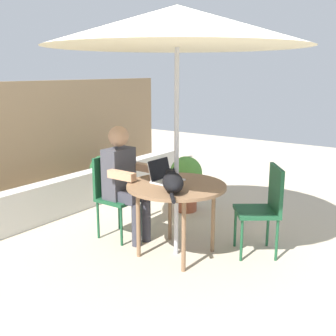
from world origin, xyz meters
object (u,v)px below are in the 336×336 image
object	(u,v)px
chair_empty	(265,203)
potted_plant_by_chair	(186,180)
patio_table	(176,191)
potted_plant_near_fence	(103,175)
chair_occupied	(114,190)
patio_umbrella	(177,26)
cat	(173,182)
person_seated	(124,177)
laptop	(164,175)

from	to	relation	value
chair_empty	potted_plant_by_chair	size ratio (longest dim) A/B	1.24
patio_table	potted_plant_near_fence	xyz separation A→B (m)	(0.96, 1.94, -0.33)
chair_occupied	potted_plant_by_chair	world-z (taller)	chair_occupied
patio_umbrella	chair_empty	size ratio (longest dim) A/B	2.66
patio_umbrella	potted_plant_near_fence	world-z (taller)	patio_umbrella
chair_empty	patio_umbrella	bearing A→B (deg)	126.89
potted_plant_by_chair	cat	bearing A→B (deg)	-151.34
person_seated	potted_plant_near_fence	distance (m)	1.63
patio_table	person_seated	distance (m)	0.68
person_seated	potted_plant_by_chair	xyz separation A→B (m)	(1.17, -0.02, -0.28)
chair_occupied	person_seated	xyz separation A→B (m)	(0.00, -0.16, 0.17)
chair_empty	cat	world-z (taller)	chair_empty
patio_table	cat	bearing A→B (deg)	-154.90
patio_umbrella	potted_plant_near_fence	bearing A→B (deg)	63.75
potted_plant_by_chair	patio_umbrella	bearing A→B (deg)	-150.77
patio_umbrella	laptop	xyz separation A→B (m)	(0.03, 0.18, -1.39)
chair_occupied	potted_plant_by_chair	xyz separation A→B (m)	(1.17, -0.18, -0.11)
cat	potted_plant_near_fence	size ratio (longest dim) A/B	0.87
chair_occupied	potted_plant_by_chair	bearing A→B (deg)	-8.78
chair_occupied	cat	world-z (taller)	chair_occupied
person_seated	cat	bearing A→B (deg)	-104.20
patio_table	potted_plant_by_chair	size ratio (longest dim) A/B	1.34
patio_umbrella	chair_empty	world-z (taller)	patio_umbrella
patio_table	chair_occupied	size ratio (longest dim) A/B	1.08
patio_table	laptop	world-z (taller)	laptop
patio_umbrella	chair_occupied	bearing A→B (deg)	90.00
patio_table	patio_umbrella	world-z (taller)	patio_umbrella
patio_umbrella	chair_empty	xyz separation A→B (m)	(0.53, -0.70, -1.65)
potted_plant_by_chair	chair_occupied	bearing A→B (deg)	171.22
chair_occupied	chair_empty	xyz separation A→B (m)	(0.53, -1.53, 0.00)
potted_plant_near_fence	patio_umbrella	bearing A→B (deg)	-116.25
potted_plant_near_fence	chair_empty	bearing A→B (deg)	-99.29
potted_plant_near_fence	potted_plant_by_chair	bearing A→B (deg)	-80.90
person_seated	cat	xyz separation A→B (m)	(-0.19, -0.77, 0.11)
chair_empty	chair_occupied	bearing A→B (deg)	108.94
chair_empty	potted_plant_near_fence	world-z (taller)	chair_empty
chair_empty	potted_plant_near_fence	bearing A→B (deg)	80.71
person_seated	laptop	world-z (taller)	person_seated
chair_empty	laptop	size ratio (longest dim) A/B	2.90
patio_umbrella	chair_occupied	xyz separation A→B (m)	(0.00, 0.83, -1.65)
chair_empty	potted_plant_by_chair	xyz separation A→B (m)	(0.64, 1.35, -0.11)
laptop	person_seated	bearing A→B (deg)	93.89
patio_table	laptop	bearing A→B (deg)	79.33
person_seated	potted_plant_by_chair	size ratio (longest dim) A/B	1.71
laptop	cat	size ratio (longest dim) A/B	0.57
person_seated	laptop	xyz separation A→B (m)	(0.03, -0.50, 0.09)
laptop	potted_plant_by_chair	bearing A→B (deg)	22.69
chair_occupied	potted_plant_near_fence	xyz separation A→B (m)	(0.96, 1.11, -0.20)
potted_plant_near_fence	potted_plant_by_chair	size ratio (longest dim) A/B	0.85
patio_umbrella	potted_plant_by_chair	xyz separation A→B (m)	(1.17, 0.65, -1.76)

